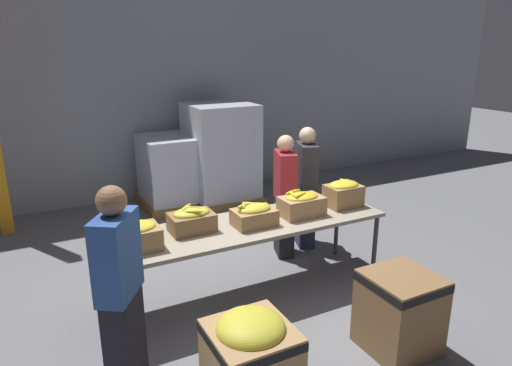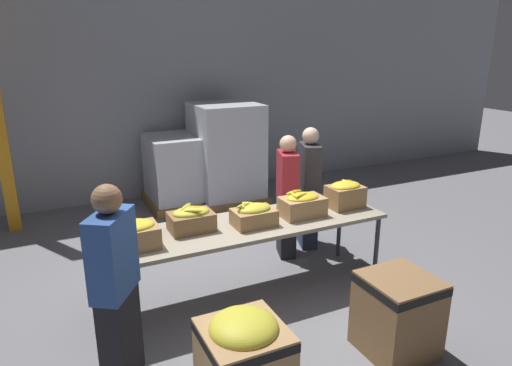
% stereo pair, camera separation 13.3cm
% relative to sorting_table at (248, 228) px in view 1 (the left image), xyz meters
% --- Properties ---
extents(ground_plane, '(30.00, 30.00, 0.00)m').
position_rel_sorting_table_xyz_m(ground_plane, '(0.00, 0.00, -0.75)').
color(ground_plane, slate).
extents(wall_back, '(16.00, 0.08, 4.00)m').
position_rel_sorting_table_xyz_m(wall_back, '(0.00, 3.73, 1.25)').
color(wall_back, '#9399A3').
rests_on(wall_back, ground_plane).
extents(sorting_table, '(2.91, 0.81, 0.79)m').
position_rel_sorting_table_xyz_m(sorting_table, '(0.00, 0.00, 0.00)').
color(sorting_table, '#9E937F').
rests_on(sorting_table, ground_plane).
extents(banana_box_0, '(0.46, 0.32, 0.27)m').
position_rel_sorting_table_xyz_m(banana_box_0, '(-1.16, -0.08, 0.18)').
color(banana_box_0, '#A37A4C').
rests_on(banana_box_0, sorting_table).
extents(banana_box_1, '(0.42, 0.31, 0.25)m').
position_rel_sorting_table_xyz_m(banana_box_1, '(-0.56, 0.08, 0.17)').
color(banana_box_1, olive).
rests_on(banana_box_1, sorting_table).
extents(banana_box_2, '(0.42, 0.31, 0.25)m').
position_rel_sorting_table_xyz_m(banana_box_2, '(0.04, -0.06, 0.16)').
color(banana_box_2, '#A37A4C').
rests_on(banana_box_2, sorting_table).
extents(banana_box_3, '(0.46, 0.29, 0.27)m').
position_rel_sorting_table_xyz_m(banana_box_3, '(0.61, -0.05, 0.18)').
color(banana_box_3, tan).
rests_on(banana_box_3, sorting_table).
extents(banana_box_4, '(0.38, 0.29, 0.30)m').
position_rel_sorting_table_xyz_m(banana_box_4, '(1.18, -0.01, 0.20)').
color(banana_box_4, '#A37A4C').
rests_on(banana_box_4, sorting_table).
extents(volunteer_0, '(0.32, 0.45, 1.51)m').
position_rel_sorting_table_xyz_m(volunteer_0, '(0.84, 0.67, 0.01)').
color(volunteer_0, black).
rests_on(volunteer_0, ground_plane).
extents(volunteer_1, '(0.42, 0.48, 1.60)m').
position_rel_sorting_table_xyz_m(volunteer_1, '(-1.41, -0.73, 0.05)').
color(volunteer_1, black).
rests_on(volunteer_1, ground_plane).
extents(volunteer_2, '(0.33, 0.46, 1.56)m').
position_rel_sorting_table_xyz_m(volunteer_2, '(1.22, 0.79, 0.03)').
color(volunteer_2, '#2D3856').
rests_on(volunteer_2, ground_plane).
extents(donation_bin_0, '(0.58, 0.58, 0.75)m').
position_rel_sorting_table_xyz_m(donation_bin_0, '(-0.67, -1.39, -0.35)').
color(donation_bin_0, tan).
rests_on(donation_bin_0, ground_plane).
extents(donation_bin_1, '(0.57, 0.57, 0.69)m').
position_rel_sorting_table_xyz_m(donation_bin_1, '(0.75, -1.39, -0.37)').
color(donation_bin_1, olive).
rests_on(donation_bin_1, ground_plane).
extents(pallet_stack_0, '(1.10, 1.10, 1.14)m').
position_rel_sorting_table_xyz_m(pallet_stack_0, '(0.22, 3.06, -0.18)').
color(pallet_stack_0, olive).
rests_on(pallet_stack_0, ground_plane).
extents(pallet_stack_1, '(1.11, 1.11, 1.63)m').
position_rel_sorting_table_xyz_m(pallet_stack_1, '(0.94, 2.87, 0.06)').
color(pallet_stack_1, olive).
rests_on(pallet_stack_1, ground_plane).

